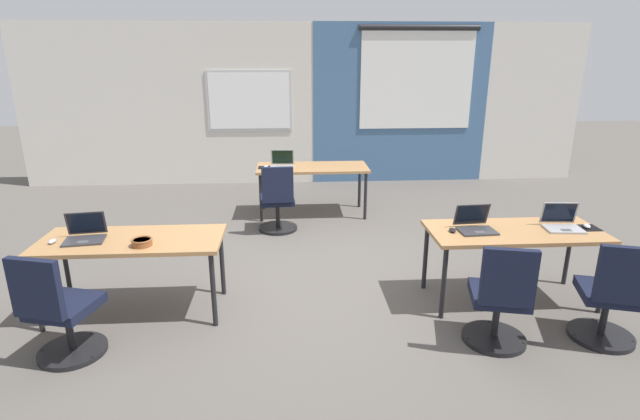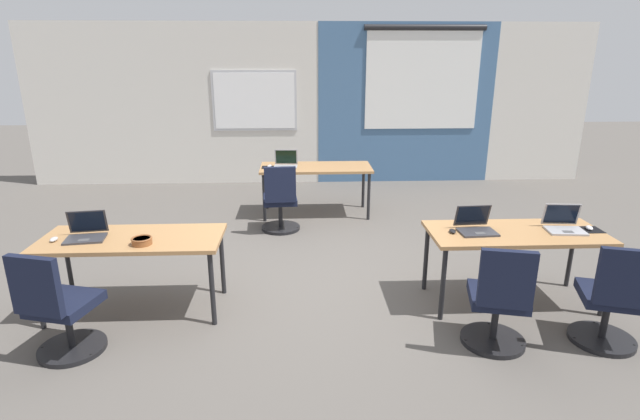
{
  "view_description": "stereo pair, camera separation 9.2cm",
  "coord_description": "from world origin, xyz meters",
  "px_view_note": "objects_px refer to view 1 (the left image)",
  "views": [
    {
      "loc": [
        -0.34,
        -4.79,
        2.29
      ],
      "look_at": [
        -0.05,
        -0.28,
        0.85
      ],
      "focal_mm": 27.73,
      "sensor_mm": 36.0,
      "label": 1
    },
    {
      "loc": [
        -0.25,
        -4.79,
        2.29
      ],
      "look_at": [
        -0.05,
        -0.28,
        0.85
      ],
      "focal_mm": 27.73,
      "sensor_mm": 36.0,
      "label": 2
    }
  ],
  "objects_px": {
    "mouse_near_right_end": "(587,226)",
    "mouse_near_right_inner": "(452,230)",
    "mouse_far_left": "(266,166)",
    "mouse_near_left_end": "(52,241)",
    "chair_near_right_end": "(611,302)",
    "chair_near_right_inner": "(500,304)",
    "desk_far_center": "(312,170)",
    "chair_near_left_end": "(60,316)",
    "chair_far_left": "(278,204)",
    "laptop_near_right_end": "(562,223)",
    "desk_near_right": "(514,236)",
    "laptop_far_left": "(282,163)",
    "desk_near_left": "(132,245)",
    "laptop_near_right_inner": "(475,225)",
    "snack_bowl": "(142,242)",
    "laptop_near_left_end": "(85,234)"
  },
  "relations": [
    {
      "from": "mouse_near_right_end",
      "to": "mouse_near_right_inner",
      "type": "bearing_deg",
      "value": -179.05
    },
    {
      "from": "mouse_far_left",
      "to": "mouse_near_left_end",
      "type": "distance_m",
      "value": 3.32
    },
    {
      "from": "chair_near_right_end",
      "to": "chair_near_right_inner",
      "type": "xyz_separation_m",
      "value": [
        -0.91,
        0.02,
        0.0
      ]
    },
    {
      "from": "desk_far_center",
      "to": "mouse_far_left",
      "type": "height_order",
      "value": "mouse_far_left"
    },
    {
      "from": "mouse_near_left_end",
      "to": "chair_near_left_end",
      "type": "height_order",
      "value": "chair_near_left_end"
    },
    {
      "from": "mouse_far_left",
      "to": "chair_near_right_end",
      "type": "bearing_deg",
      "value": -50.72
    },
    {
      "from": "mouse_near_right_end",
      "to": "chair_near_left_end",
      "type": "height_order",
      "value": "chair_near_left_end"
    },
    {
      "from": "desk_far_center",
      "to": "chair_far_left",
      "type": "height_order",
      "value": "chair_far_left"
    },
    {
      "from": "laptop_near_right_end",
      "to": "mouse_near_left_end",
      "type": "xyz_separation_m",
      "value": [
        -4.6,
        -0.08,
        -0.03
      ]
    },
    {
      "from": "chair_near_right_end",
      "to": "desk_near_right",
      "type": "bearing_deg",
      "value": -41.35
    },
    {
      "from": "chair_far_left",
      "to": "mouse_near_left_end",
      "type": "xyz_separation_m",
      "value": [
        -1.9,
        -2.14,
        0.36
      ]
    },
    {
      "from": "chair_far_left",
      "to": "chair_near_right_inner",
      "type": "relative_size",
      "value": 1.0
    },
    {
      "from": "mouse_near_right_end",
      "to": "chair_near_right_inner",
      "type": "distance_m",
      "value": 1.4
    },
    {
      "from": "mouse_far_left",
      "to": "laptop_near_right_end",
      "type": "bearing_deg",
      "value": -43.75
    },
    {
      "from": "mouse_near_right_inner",
      "to": "chair_near_left_end",
      "type": "bearing_deg",
      "value": -167.76
    },
    {
      "from": "laptop_far_left",
      "to": "chair_far_left",
      "type": "height_order",
      "value": "laptop_far_left"
    },
    {
      "from": "chair_far_left",
      "to": "mouse_near_right_inner",
      "type": "height_order",
      "value": "chair_far_left"
    },
    {
      "from": "laptop_far_left",
      "to": "chair_near_right_inner",
      "type": "relative_size",
      "value": 0.38
    },
    {
      "from": "chair_near_left_end",
      "to": "chair_near_right_inner",
      "type": "bearing_deg",
      "value": -165.47
    },
    {
      "from": "desk_near_right",
      "to": "desk_near_left",
      "type": "bearing_deg",
      "value": 180.0
    },
    {
      "from": "desk_far_center",
      "to": "laptop_near_right_inner",
      "type": "xyz_separation_m",
      "value": [
        1.37,
        -2.78,
        0.11
      ]
    },
    {
      "from": "chair_far_left",
      "to": "mouse_near_right_inner",
      "type": "xyz_separation_m",
      "value": [
        1.65,
        -2.09,
        0.36
      ]
    },
    {
      "from": "laptop_far_left",
      "to": "chair_near_left_end",
      "type": "xyz_separation_m",
      "value": [
        -1.68,
        -3.52,
        -0.39
      ]
    },
    {
      "from": "desk_near_right",
      "to": "desk_far_center",
      "type": "bearing_deg",
      "value": 122.01
    },
    {
      "from": "laptop_near_right_inner",
      "to": "chair_near_right_end",
      "type": "bearing_deg",
      "value": -46.6
    },
    {
      "from": "mouse_near_right_inner",
      "to": "snack_bowl",
      "type": "xyz_separation_m",
      "value": [
        -2.75,
        -0.16,
        0.02
      ]
    },
    {
      "from": "laptop_near_right_inner",
      "to": "chair_near_right_inner",
      "type": "bearing_deg",
      "value": -97.46
    },
    {
      "from": "chair_near_left_end",
      "to": "snack_bowl",
      "type": "relative_size",
      "value": 5.18
    },
    {
      "from": "laptop_near_left_end",
      "to": "mouse_near_right_inner",
      "type": "relative_size",
      "value": 3.55
    },
    {
      "from": "laptop_far_left",
      "to": "mouse_near_left_end",
      "type": "height_order",
      "value": "laptop_far_left"
    },
    {
      "from": "desk_near_right",
      "to": "mouse_near_right_inner",
      "type": "bearing_deg",
      "value": -178.58
    },
    {
      "from": "desk_near_right",
      "to": "mouse_near_left_end",
      "type": "bearing_deg",
      "value": -179.08
    },
    {
      "from": "mouse_near_left_end",
      "to": "desk_near_right",
      "type": "bearing_deg",
      "value": 0.92
    },
    {
      "from": "desk_far_center",
      "to": "laptop_near_right_end",
      "type": "xyz_separation_m",
      "value": [
        2.2,
        -2.78,
        0.11
      ]
    },
    {
      "from": "mouse_near_left_end",
      "to": "mouse_far_left",
      "type": "bearing_deg",
      "value": 58.57
    },
    {
      "from": "mouse_far_left",
      "to": "desk_near_left",
      "type": "bearing_deg",
      "value": -111.4
    },
    {
      "from": "mouse_near_right_inner",
      "to": "laptop_near_right_inner",
      "type": "bearing_deg",
      "value": 8.3
    },
    {
      "from": "chair_far_left",
      "to": "mouse_near_left_end",
      "type": "relative_size",
      "value": 9.15
    },
    {
      "from": "desk_near_right",
      "to": "laptop_near_right_end",
      "type": "bearing_deg",
      "value": 2.18
    },
    {
      "from": "mouse_far_left",
      "to": "chair_near_left_end",
      "type": "relative_size",
      "value": 0.12
    },
    {
      "from": "laptop_near_right_end",
      "to": "laptop_near_right_inner",
      "type": "height_order",
      "value": "laptop_near_right_end"
    },
    {
      "from": "desk_near_right",
      "to": "chair_near_right_inner",
      "type": "bearing_deg",
      "value": -119.37
    },
    {
      "from": "chair_near_right_inner",
      "to": "mouse_near_right_inner",
      "type": "bearing_deg",
      "value": -63.75
    },
    {
      "from": "desk_far_center",
      "to": "laptop_near_right_end",
      "type": "distance_m",
      "value": 3.55
    },
    {
      "from": "mouse_near_left_end",
      "to": "mouse_near_right_inner",
      "type": "relative_size",
      "value": 0.98
    },
    {
      "from": "laptop_near_left_end",
      "to": "chair_near_left_end",
      "type": "bearing_deg",
      "value": -95.53
    },
    {
      "from": "chair_near_left_end",
      "to": "chair_near_right_inner",
      "type": "xyz_separation_m",
      "value": [
        3.43,
        -0.04,
        0.0
      ]
    },
    {
      "from": "desk_far_center",
      "to": "laptop_far_left",
      "type": "distance_m",
      "value": 0.45
    },
    {
      "from": "laptop_near_right_end",
      "to": "desk_near_right",
      "type": "bearing_deg",
      "value": -172.39
    },
    {
      "from": "desk_near_right",
      "to": "chair_near_right_end",
      "type": "xyz_separation_m",
      "value": [
        0.48,
        -0.78,
        -0.28
      ]
    }
  ]
}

